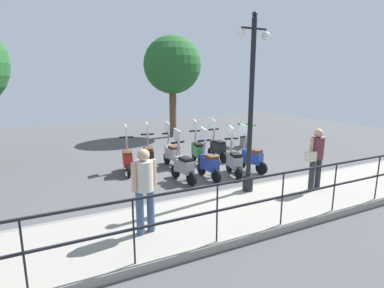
{
  "coord_description": "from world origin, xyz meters",
  "views": [
    {
      "loc": [
        -8.29,
        4.67,
        2.91
      ],
      "look_at": [
        0.2,
        0.5,
        0.9
      ],
      "focal_mm": 28.0,
      "sensor_mm": 36.0,
      "label": 1
    }
  ],
  "objects_px": {
    "scooter_near_3": "(183,166)",
    "scooter_far_0": "(217,148)",
    "scooter_far_1": "(197,150)",
    "scooter_far_4": "(128,159)",
    "scooter_near_2": "(209,163)",
    "pedestrian_distant": "(144,185)",
    "scooter_far_2": "(172,153)",
    "lamp_post_near": "(251,116)",
    "pedestrian_with_bag": "(316,155)",
    "scooter_near_1": "(234,161)",
    "scooter_near_0": "(251,157)",
    "scooter_far_3": "(149,155)",
    "tree_distant": "(172,65)",
    "potted_palm": "(246,137)"
  },
  "relations": [
    {
      "from": "scooter_near_1",
      "to": "scooter_near_3",
      "type": "height_order",
      "value": "same"
    },
    {
      "from": "scooter_near_2",
      "to": "scooter_near_3",
      "type": "bearing_deg",
      "value": 79.07
    },
    {
      "from": "pedestrian_with_bag",
      "to": "potted_palm",
      "type": "height_order",
      "value": "pedestrian_with_bag"
    },
    {
      "from": "scooter_near_2",
      "to": "scooter_near_3",
      "type": "height_order",
      "value": "same"
    },
    {
      "from": "scooter_near_0",
      "to": "scooter_near_3",
      "type": "relative_size",
      "value": 1.0
    },
    {
      "from": "scooter_far_1",
      "to": "scooter_far_2",
      "type": "bearing_deg",
      "value": 102.19
    },
    {
      "from": "scooter_near_1",
      "to": "pedestrian_distant",
      "type": "bearing_deg",
      "value": 137.43
    },
    {
      "from": "scooter_near_2",
      "to": "scooter_far_1",
      "type": "height_order",
      "value": "same"
    },
    {
      "from": "scooter_far_1",
      "to": "scooter_far_4",
      "type": "distance_m",
      "value": 2.55
    },
    {
      "from": "lamp_post_near",
      "to": "scooter_near_3",
      "type": "relative_size",
      "value": 2.79
    },
    {
      "from": "scooter_far_4",
      "to": "scooter_near_1",
      "type": "bearing_deg",
      "value": -108.93
    },
    {
      "from": "scooter_near_1",
      "to": "scooter_far_0",
      "type": "xyz_separation_m",
      "value": [
        1.82,
        -0.49,
        0.0
      ]
    },
    {
      "from": "scooter_far_4",
      "to": "scooter_far_2",
      "type": "bearing_deg",
      "value": -75.41
    },
    {
      "from": "scooter_near_3",
      "to": "scooter_far_0",
      "type": "bearing_deg",
      "value": -62.83
    },
    {
      "from": "potted_palm",
      "to": "scooter_far_4",
      "type": "xyz_separation_m",
      "value": [
        -1.66,
        5.81,
        0.04
      ]
    },
    {
      "from": "potted_palm",
      "to": "lamp_post_near",
      "type": "bearing_deg",
      "value": 144.16
    },
    {
      "from": "lamp_post_near",
      "to": "scooter_far_0",
      "type": "bearing_deg",
      "value": -18.21
    },
    {
      "from": "scooter_near_0",
      "to": "scooter_far_2",
      "type": "relative_size",
      "value": 1.0
    },
    {
      "from": "tree_distant",
      "to": "scooter_far_4",
      "type": "xyz_separation_m",
      "value": [
        -5.35,
        3.78,
        -3.17
      ]
    },
    {
      "from": "potted_palm",
      "to": "scooter_near_3",
      "type": "distance_m",
      "value": 5.52
    },
    {
      "from": "potted_palm",
      "to": "scooter_far_0",
      "type": "distance_m",
      "value": 2.87
    },
    {
      "from": "potted_palm",
      "to": "scooter_far_1",
      "type": "distance_m",
      "value": 3.61
    },
    {
      "from": "pedestrian_distant",
      "to": "scooter_far_0",
      "type": "xyz_separation_m",
      "value": [
        4.3,
        -4.11,
        -0.6
      ]
    },
    {
      "from": "scooter_far_1",
      "to": "scooter_far_3",
      "type": "relative_size",
      "value": 1.0
    },
    {
      "from": "scooter_far_1",
      "to": "scooter_far_2",
      "type": "distance_m",
      "value": 0.99
    },
    {
      "from": "scooter_far_1",
      "to": "scooter_far_4",
      "type": "relative_size",
      "value": 1.0
    },
    {
      "from": "pedestrian_with_bag",
      "to": "scooter_near_3",
      "type": "xyz_separation_m",
      "value": [
        2.45,
        2.58,
        -0.6
      ]
    },
    {
      "from": "scooter_far_2",
      "to": "pedestrian_distant",
      "type": "bearing_deg",
      "value": 148.01
    },
    {
      "from": "scooter_far_4",
      "to": "pedestrian_distant",
      "type": "bearing_deg",
      "value": -178.61
    },
    {
      "from": "tree_distant",
      "to": "scooter_near_1",
      "type": "bearing_deg",
      "value": 172.72
    },
    {
      "from": "tree_distant",
      "to": "potted_palm",
      "type": "relative_size",
      "value": 4.85
    },
    {
      "from": "pedestrian_with_bag",
      "to": "scooter_near_1",
      "type": "xyz_separation_m",
      "value": [
        2.24,
        0.95,
        -0.6
      ]
    },
    {
      "from": "scooter_near_1",
      "to": "scooter_near_0",
      "type": "bearing_deg",
      "value": -67.11
    },
    {
      "from": "potted_palm",
      "to": "scooter_near_3",
      "type": "bearing_deg",
      "value": 124.6
    },
    {
      "from": "pedestrian_with_bag",
      "to": "scooter_far_0",
      "type": "distance_m",
      "value": 4.12
    },
    {
      "from": "scooter_far_2",
      "to": "scooter_far_3",
      "type": "distance_m",
      "value": 0.8
    },
    {
      "from": "pedestrian_distant",
      "to": "scooter_far_2",
      "type": "distance_m",
      "value": 4.86
    },
    {
      "from": "lamp_post_near",
      "to": "scooter_far_2",
      "type": "height_order",
      "value": "lamp_post_near"
    },
    {
      "from": "scooter_far_2",
      "to": "scooter_far_3",
      "type": "bearing_deg",
      "value": 76.63
    },
    {
      "from": "scooter_near_1",
      "to": "scooter_far_1",
      "type": "xyz_separation_m",
      "value": [
        1.8,
        0.34,
        0.0
      ]
    },
    {
      "from": "scooter_near_2",
      "to": "scooter_far_0",
      "type": "height_order",
      "value": "same"
    },
    {
      "from": "pedestrian_distant",
      "to": "scooter_near_3",
      "type": "distance_m",
      "value": 3.39
    },
    {
      "from": "pedestrian_distant",
      "to": "scooter_far_2",
      "type": "bearing_deg",
      "value": 141.25
    },
    {
      "from": "tree_distant",
      "to": "scooter_far_1",
      "type": "relative_size",
      "value": 3.34
    },
    {
      "from": "lamp_post_near",
      "to": "scooter_far_3",
      "type": "distance_m",
      "value": 4.08
    },
    {
      "from": "scooter_far_3",
      "to": "scooter_far_4",
      "type": "xyz_separation_m",
      "value": [
        -0.22,
        0.76,
        0.0
      ]
    },
    {
      "from": "scooter_far_1",
      "to": "scooter_far_4",
      "type": "xyz_separation_m",
      "value": [
        -0.12,
        2.55,
        0.0
      ]
    },
    {
      "from": "lamp_post_near",
      "to": "scooter_near_3",
      "type": "xyz_separation_m",
      "value": [
        1.75,
        1.02,
        -1.57
      ]
    },
    {
      "from": "scooter_near_3",
      "to": "scooter_far_0",
      "type": "xyz_separation_m",
      "value": [
        1.61,
        -2.12,
        0.0
      ]
    },
    {
      "from": "scooter_near_0",
      "to": "scooter_far_1",
      "type": "height_order",
      "value": "same"
    }
  ]
}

